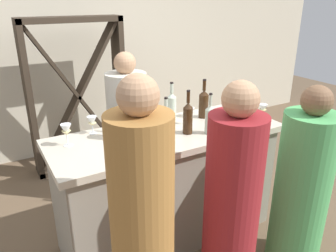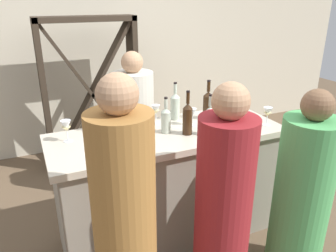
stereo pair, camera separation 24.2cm
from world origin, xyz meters
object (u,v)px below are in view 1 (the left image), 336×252
wine_bottle_second_left_clear_pale (166,120)px  wine_glass_far_left (154,111)px  wine_glass_far_center (92,122)px  wine_bottle_second_right_clear_pale (172,105)px  wine_glass_near_right (66,131)px  person_left_guest (302,189)px  water_pitcher (116,127)px  person_server_behind (128,136)px  wine_bottle_rightmost_clear_pale (210,118)px  person_center_guest (232,205)px  wine_glass_near_left (263,110)px  wine_glass_near_center (190,113)px  wine_bottle_center_amber_brown (188,117)px  wine_rack (78,96)px  wine_bottle_far_right_amber_brown (204,103)px  person_right_guest (143,235)px  wine_bottle_leftmost_amber_brown (135,119)px

wine_bottle_second_left_clear_pale → wine_glass_far_left: wine_bottle_second_left_clear_pale is taller
wine_bottle_second_left_clear_pale → wine_glass_far_center: 0.56m
wine_bottle_second_right_clear_pale → wine_glass_near_right: (-0.91, -0.11, -0.01)m
person_left_guest → water_pitcher: bearing=38.0°
person_server_behind → wine_bottle_rightmost_clear_pale: bearing=9.3°
person_server_behind → person_center_guest: bearing=-5.5°
wine_glass_near_left → wine_glass_near_center: wine_glass_near_left is taller
wine_glass_far_left → person_left_guest: size_ratio=0.11×
wine_bottle_center_amber_brown → wine_bottle_second_right_clear_pale: wine_bottle_center_amber_brown is taller
wine_rack → person_server_behind: size_ratio=1.17×
wine_glass_far_left → wine_rack: bearing=99.4°
wine_bottle_second_left_clear_pale → wine_bottle_far_right_amber_brown: wine_bottle_far_right_amber_brown is taller
wine_bottle_far_right_amber_brown → water_pitcher: (-0.83, -0.06, -0.04)m
wine_glass_far_center → person_left_guest: 1.63m
wine_glass_near_left → wine_glass_near_right: bearing=167.8°
wine_glass_near_right → wine_glass_far_left: wine_glass_near_right is taller
wine_rack → person_center_guest: 2.39m
person_center_guest → water_pitcher: bearing=30.3°
wine_glass_near_left → person_center_guest: (-0.73, -0.52, -0.37)m
wine_bottle_far_right_amber_brown → person_server_behind: bearing=130.7°
person_left_guest → wine_glass_near_right: bearing=43.9°
wine_bottle_far_right_amber_brown → wine_bottle_second_left_clear_pale: bearing=-162.3°
wine_glass_far_center → person_center_guest: size_ratio=0.09×
wine_glass_near_left → person_server_behind: size_ratio=0.10×
person_right_guest → person_left_guest: bearing=-103.6°
wine_bottle_rightmost_clear_pale → person_left_guest: bearing=-53.0°
person_server_behind → wine_bottle_center_amber_brown: bearing=1.8°
wine_bottle_second_left_clear_pale → wine_glass_far_left: (0.00, 0.21, 0.01)m
wine_glass_far_center → person_server_behind: (0.47, 0.43, -0.38)m
wine_glass_near_right → person_server_behind: bearing=39.0°
wine_bottle_center_amber_brown → wine_bottle_second_left_clear_pale: bearing=146.0°
wine_glass_near_center → person_server_behind: bearing=114.0°
person_center_guest → wine_bottle_rightmost_clear_pale: bearing=-19.8°
wine_glass_far_center → wine_bottle_second_left_clear_pale: bearing=-28.6°
wine_glass_near_right → person_server_behind: 0.98m
water_pitcher → wine_glass_near_center: bearing=-2.6°
wine_bottle_center_amber_brown → wine_bottle_second_right_clear_pale: 0.34m
wine_bottle_second_right_clear_pale → wine_glass_near_right: size_ratio=2.00×
wine_bottle_center_amber_brown → person_server_behind: size_ratio=0.23×
wine_glass_far_center → person_right_guest: (-0.08, -1.02, -0.30)m
wine_glass_near_left → wine_glass_near_center: (-0.55, 0.25, -0.01)m
wine_glass_near_right → person_center_guest: bearing=-46.7°
wine_glass_near_right → person_right_guest: size_ratio=0.10×
wine_bottle_leftmost_amber_brown → water_pitcher: bearing=-174.8°
wine_bottle_second_left_clear_pale → wine_bottle_leftmost_amber_brown: bearing=154.7°
wine_bottle_center_amber_brown → wine_rack: bearing=102.0°
person_server_behind → person_right_guest: bearing=-30.4°
wine_rack → wine_glass_near_left: size_ratio=11.37×
wine_bottle_center_amber_brown → wine_bottle_far_right_amber_brown: bearing=36.8°
wine_rack → wine_bottle_second_left_clear_pale: size_ratio=6.16×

